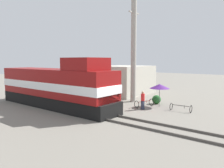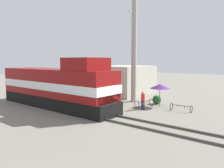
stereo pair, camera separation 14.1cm
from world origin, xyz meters
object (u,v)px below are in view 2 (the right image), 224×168
Objects in this scene: vendor_umbrella at (160,86)px; locomotive at (58,86)px; utility_pole at (134,52)px; person_bystander at (143,100)px; bicycle at (144,103)px; billboard_sign at (98,81)px; bicycle_spare at (181,108)px.

locomotive is at bearing 130.03° from vendor_umbrella.
utility_pole is 6.38× the size of person_bystander.
vendor_umbrella is 2.19m from bicycle.
person_bystander is at bearing -134.34° from utility_pole.
billboard_sign is 5.73m from person_bystander.
locomotive reaches higher than bicycle.
utility_pole reaches higher than locomotive.
billboard_sign reaches higher than person_bystander.
locomotive is 8.36m from bicycle.
vendor_umbrella is 2.41m from person_bystander.
locomotive reaches higher than billboard_sign.
utility_pole is at bearing 75.90° from bicycle_spare.
utility_pole is 4.84m from billboard_sign.
locomotive is 11.37m from bicycle_spare.
person_bystander reaches higher than bicycle.
person_bystander reaches higher than bicycle_spare.
person_bystander is (-2.07, 0.62, -1.07)m from vendor_umbrella.
bicycle is at bearing -80.58° from billboard_sign.
bicycle_spare is at bearing -105.69° from vendor_umbrella.
vendor_umbrella is 6.47m from billboard_sign.
utility_pole is (6.86, -4.02, 3.36)m from locomotive.
vendor_umbrella reaches higher than bicycle_spare.
person_bystander is 1.23m from bicycle.
vendor_umbrella is at bearing -16.67° from person_bystander.
billboard_sign is at bearing 28.88° from bicycle.
bicycle is (-1.05, 1.05, -1.61)m from vendor_umbrella.
utility_pole is at bearing 45.66° from person_bystander.
locomotive is at bearing 149.59° from utility_pole.
bicycle is (1.02, 0.43, -0.54)m from person_bystander.
bicycle_spare is at bearing -60.40° from locomotive.
bicycle_spare is (1.40, -2.99, -0.56)m from person_bystander.
vendor_umbrella is at bearing -115.45° from bicycle.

